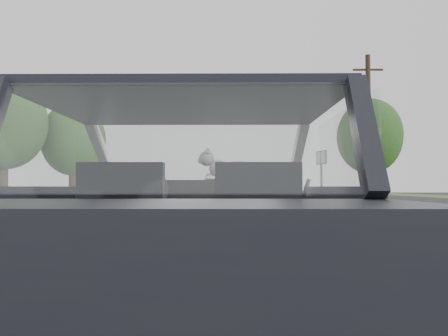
{
  "coord_description": "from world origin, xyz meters",
  "views": [
    {
      "loc": [
        0.22,
        -2.94,
        0.95
      ],
      "look_at": [
        0.19,
        0.59,
        1.1
      ],
      "focal_mm": 35.0,
      "sensor_mm": 36.0,
      "label": 1
    }
  ],
  "objects_px": {
    "utility_pole": "(369,129)",
    "cat": "(239,170)",
    "highway_sign": "(321,179)",
    "subject_car": "(195,220)",
    "other_car": "(223,189)"
  },
  "relations": [
    {
      "from": "utility_pole",
      "to": "cat",
      "type": "bearing_deg",
      "value": -110.71
    },
    {
      "from": "cat",
      "to": "subject_car",
      "type": "bearing_deg",
      "value": -108.16
    },
    {
      "from": "subject_car",
      "to": "other_car",
      "type": "distance_m",
      "value": 19.97
    },
    {
      "from": "subject_car",
      "to": "highway_sign",
      "type": "height_order",
      "value": "highway_sign"
    },
    {
      "from": "highway_sign",
      "to": "other_car",
      "type": "bearing_deg",
      "value": 139.86
    },
    {
      "from": "subject_car",
      "to": "cat",
      "type": "xyz_separation_m",
      "value": [
        0.32,
        0.66,
        0.36
      ]
    },
    {
      "from": "subject_car",
      "to": "cat",
      "type": "distance_m",
      "value": 0.82
    },
    {
      "from": "cat",
      "to": "highway_sign",
      "type": "height_order",
      "value": "highway_sign"
    },
    {
      "from": "cat",
      "to": "highway_sign",
      "type": "relative_size",
      "value": 0.23
    },
    {
      "from": "cat",
      "to": "highway_sign",
      "type": "xyz_separation_m",
      "value": [
        4.33,
        17.04,
        0.24
      ]
    },
    {
      "from": "cat",
      "to": "utility_pole",
      "type": "bearing_deg",
      "value": 76.71
    },
    {
      "from": "subject_car",
      "to": "utility_pole",
      "type": "xyz_separation_m",
      "value": [
        7.78,
        20.4,
        3.31
      ]
    },
    {
      "from": "highway_sign",
      "to": "cat",
      "type": "bearing_deg",
      "value": -118.54
    },
    {
      "from": "highway_sign",
      "to": "subject_car",
      "type": "bearing_deg",
      "value": -118.99
    },
    {
      "from": "subject_car",
      "to": "other_car",
      "type": "height_order",
      "value": "other_car"
    }
  ]
}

